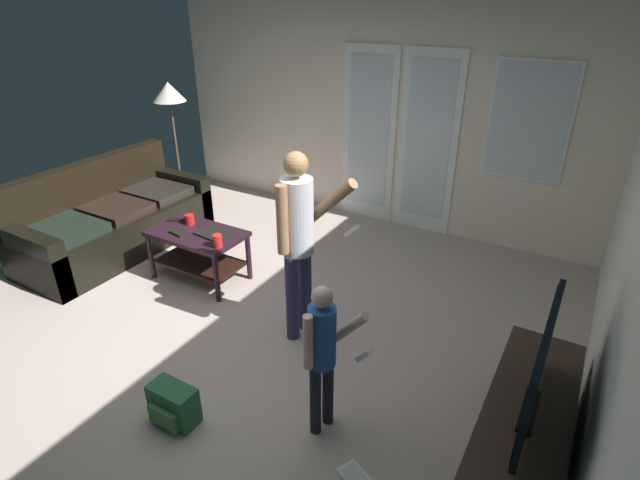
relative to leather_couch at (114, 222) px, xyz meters
name	(u,v)px	position (x,y,z in m)	size (l,w,h in m)	color
ground_plane	(230,330)	(2.00, -0.53, -0.32)	(5.34, 5.51, 0.02)	#B7A49A
wall_back_with_doors	(380,106)	(2.07, 2.19, 1.05)	(5.34, 0.09, 2.81)	#EFDFC9
leather_couch	(114,222)	(0.00, 0.00, 0.00)	(0.87, 2.04, 0.92)	black
coffee_table	(198,245)	(1.24, -0.02, 0.05)	(0.90, 0.53, 0.50)	black
tv_stand	(520,442)	(4.33, -0.73, -0.09)	(0.46, 1.60, 0.44)	#35271D
flat_screen_tv	(539,370)	(4.33, -0.73, 0.45)	(0.08, 0.96, 0.62)	black
person_adult	(299,232)	(2.54, -0.26, 0.61)	(0.58, 0.42, 1.54)	navy
person_child	(323,349)	(3.19, -1.03, 0.33)	(0.39, 0.28, 1.06)	black
floor_lamp	(170,98)	(-0.29, 1.29, 1.06)	(0.39, 0.39, 1.56)	#292B2B
backpack	(173,405)	(2.33, -1.47, -0.18)	(0.32, 0.21, 0.27)	#29623B
laptop_closed	(214,233)	(1.42, 0.02, 0.20)	(0.32, 0.24, 0.02)	black
cup_near_edge	(218,241)	(1.61, -0.15, 0.25)	(0.08, 0.08, 0.12)	red
cup_by_laptop	(190,219)	(1.06, 0.08, 0.24)	(0.09, 0.09, 0.10)	red
tv_remote_black	(177,220)	(0.90, 0.07, 0.20)	(0.17, 0.05, 0.02)	black
dvd_remote_slim	(176,233)	(1.11, -0.16, 0.20)	(0.17, 0.05, 0.02)	black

